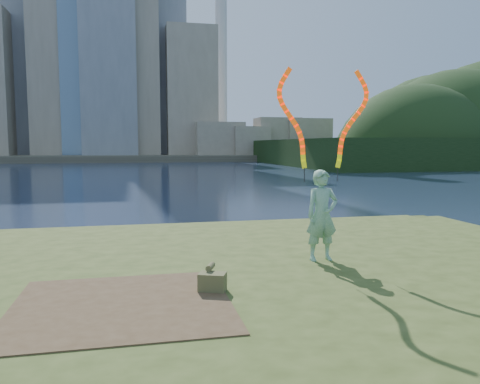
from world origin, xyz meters
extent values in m
plane|color=#19263F|center=(0.00, 0.00, 0.00)|extent=(320.00, 320.00, 0.00)
cube|color=#364518|center=(0.00, -2.50, 0.15)|extent=(20.00, 18.00, 0.30)
cube|color=#364518|center=(0.00, -2.20, 0.40)|extent=(17.00, 15.00, 0.30)
cube|color=#364518|center=(0.00, -2.00, 0.65)|extent=(14.00, 12.00, 0.30)
cube|color=#47331E|center=(-2.20, -3.20, 0.81)|extent=(3.20, 3.00, 0.02)
cube|color=#474234|center=(0.00, 95.00, 0.60)|extent=(320.00, 40.00, 1.20)
cylinder|color=silver|center=(18.00, 102.00, 30.20)|extent=(2.80, 2.80, 58.00)
cube|color=black|center=(55.00, 60.00, 2.00)|extent=(70.00, 42.00, 4.00)
imported|color=#1C6E45|center=(1.75, -1.26, 1.74)|extent=(0.71, 0.49, 1.87)
cylinder|color=black|center=(1.39, -1.16, 2.57)|extent=(0.02, 0.02, 0.30)
cylinder|color=black|center=(2.14, -1.12, 2.57)|extent=(0.02, 0.02, 0.30)
cube|color=#4D4E29|center=(-0.78, -2.84, 0.95)|extent=(0.51, 0.43, 0.31)
cylinder|color=#4D4E29|center=(-0.78, -2.64, 1.16)|extent=(0.20, 0.30, 0.10)
camera|label=1|loc=(-1.93, -10.18, 3.18)|focal=35.00mm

